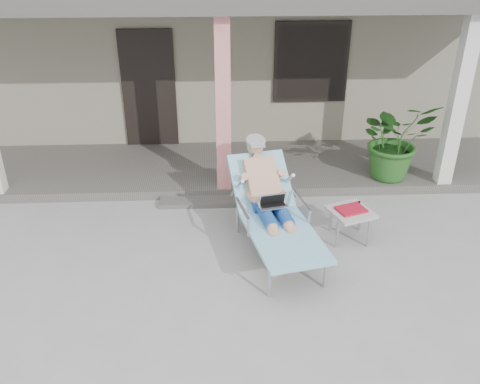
{
  "coord_description": "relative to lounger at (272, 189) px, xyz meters",
  "views": [
    {
      "loc": [
        -0.09,
        -5.0,
        3.79
      ],
      "look_at": [
        0.17,
        0.6,
        0.85
      ],
      "focal_mm": 38.0,
      "sensor_mm": 36.0,
      "label": 1
    }
  ],
  "objects": [
    {
      "name": "porch_step",
      "position": [
        -0.58,
        1.16,
        -0.8
      ],
      "size": [
        2.0,
        0.3,
        0.07
      ],
      "primitive_type": "cube",
      "color": "#605B56",
      "rests_on": "ground"
    },
    {
      "name": "house",
      "position": [
        -0.58,
        5.81,
        0.82
      ],
      "size": [
        10.4,
        5.4,
        3.3
      ],
      "color": "gray",
      "rests_on": "ground"
    },
    {
      "name": "porch_overhang",
      "position": [
        -0.58,
        2.26,
        1.95
      ],
      "size": [
        10.0,
        2.3,
        2.85
      ],
      "color": "silver",
      "rests_on": "porch_deck"
    },
    {
      "name": "porch_deck",
      "position": [
        -0.58,
        2.31,
        -0.77
      ],
      "size": [
        10.0,
        2.0,
        0.15
      ],
      "primitive_type": "cube",
      "color": "#605B56",
      "rests_on": "ground"
    },
    {
      "name": "side_table",
      "position": [
        1.08,
        0.09,
        -0.44
      ],
      "size": [
        0.67,
        0.67,
        0.47
      ],
      "rotation": [
        0.0,
        0.0,
        0.35
      ],
      "color": "#B3B2AD",
      "rests_on": "ground"
    },
    {
      "name": "potted_palm",
      "position": [
        2.14,
        1.7,
        -0.05
      ],
      "size": [
        1.33,
        1.21,
        1.29
      ],
      "primitive_type": "imported",
      "rotation": [
        0.0,
        0.0,
        0.2
      ],
      "color": "#26591E",
      "rests_on": "porch_deck"
    },
    {
      "name": "lounger",
      "position": [
        0.0,
        0.0,
        0.0
      ],
      "size": [
        1.2,
        2.18,
        1.37
      ],
      "rotation": [
        0.0,
        0.0,
        0.21
      ],
      "color": "#B7B7BC",
      "rests_on": "ground"
    },
    {
      "name": "ground",
      "position": [
        -0.58,
        -0.69,
        -0.84
      ],
      "size": [
        60.0,
        60.0,
        0.0
      ],
      "primitive_type": "plane",
      "color": "#9E9E99",
      "rests_on": "ground"
    }
  ]
}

